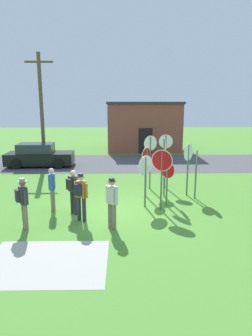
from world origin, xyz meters
TOP-DOWN VIEW (x-y plane):
  - ground_plane at (0.00, 0.00)m, footprint 80.00×80.00m
  - street_asphalt at (0.00, 9.29)m, footprint 60.00×6.40m
  - concrete_path at (-1.53, -3.84)m, footprint 3.20×2.40m
  - building_background at (2.43, 15.12)m, footprint 6.34×4.38m
  - utility_pole at (-4.82, 9.06)m, footprint 1.80×0.24m
  - parked_car_on_street at (-4.96, 8.33)m, footprint 4.37×2.15m
  - stop_sign_leaning_left at (2.33, 1.68)m, footprint 0.13×0.77m
  - stop_sign_far_back at (3.40, 1.85)m, footprint 0.52×0.56m
  - stop_sign_nearest at (1.55, 1.78)m, footprint 0.44×0.58m
  - stop_sign_rear_left at (1.98, -0.00)m, footprint 0.77×0.32m
  - stop_sign_center_cluster at (1.40, 0.38)m, footprint 0.59×0.57m
  - stop_sign_leaning_right at (1.83, 2.89)m, footprint 0.63×0.35m
  - stop_sign_tallest at (2.59, 3.17)m, footprint 0.66×0.11m
  - stop_sign_rear_right at (3.67, 1.40)m, footprint 0.17×0.60m
  - stop_sign_low_front at (2.28, 0.48)m, footprint 0.53×0.51m
  - person_on_left at (-2.20, -0.03)m, footprint 0.26×0.57m
  - person_in_teal at (-2.74, -1.74)m, footprint 0.46×0.50m
  - person_in_dark_shirt at (-1.34, -0.40)m, footprint 0.48×0.47m
  - person_holding_notes at (-0.96, -1.08)m, footprint 0.50×0.46m
  - person_near_signs at (0.14, -1.72)m, footprint 0.40×0.46m

SIDE VIEW (x-z plane):
  - ground_plane at x=0.00m, z-range 0.00..0.00m
  - concrete_path at x=-1.53m, z-range 0.00..0.01m
  - street_asphalt at x=0.00m, z-range 0.00..0.01m
  - parked_car_on_street at x=-4.96m, z-range -0.07..1.44m
  - person_on_left at x=-2.20m, z-range 0.11..1.80m
  - person_in_dark_shirt at x=-1.34m, z-range 0.14..1.83m
  - person_near_signs at x=0.14m, z-range 0.12..1.85m
  - person_in_teal at x=-2.74m, z-range 0.14..1.88m
  - person_holding_notes at x=-0.96m, z-range 0.14..1.88m
  - stop_sign_low_front at x=2.28m, z-range 0.33..2.20m
  - stop_sign_center_cluster at x=1.40m, z-range 0.39..2.49m
  - stop_sign_rear_right at x=3.67m, z-range 0.36..2.53m
  - stop_sign_nearest at x=1.55m, z-range 0.39..2.60m
  - stop_sign_far_back at x=3.40m, z-range 0.43..2.78m
  - stop_sign_rear_left at x=1.98m, z-range 0.45..2.83m
  - stop_sign_tallest at x=2.59m, z-range 0.44..3.06m
  - stop_sign_leaning_right at x=1.83m, z-range 0.46..3.05m
  - stop_sign_leaning_left at x=2.33m, z-range 0.49..3.14m
  - building_background at x=2.43m, z-range 0.01..4.20m
  - utility_pole at x=-4.82m, z-range 0.18..7.44m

